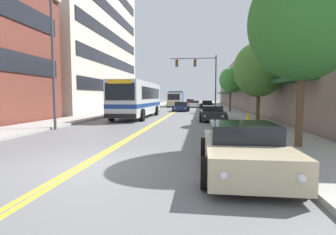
{
  "coord_description": "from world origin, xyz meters",
  "views": [
    {
      "loc": [
        3.31,
        -6.94,
        1.96
      ],
      "look_at": [
        -0.67,
        24.72,
        -0.6
      ],
      "focal_mm": 28.0,
      "sensor_mm": 36.0,
      "label": 1
    }
  ],
  "objects": [
    {
      "name": "office_tower_left",
      "position": [
        -14.89,
        28.93,
        11.82
      ],
      "size": [
        12.08,
        24.29,
        23.64
      ],
      "color": "beige",
      "rests_on": "ground_plane"
    },
    {
      "name": "fire_hydrant",
      "position": [
        5.95,
        8.08,
        0.57
      ],
      "size": [
        0.3,
        0.22,
        0.85
      ],
      "color": "yellow",
      "rests_on": "sidewalk_right"
    },
    {
      "name": "car_charcoal_parked_right_far",
      "position": [
        4.26,
        14.7,
        0.57
      ],
      "size": [
        2.12,
        4.44,
        1.2
      ],
      "color": "#232328",
      "rests_on": "ground_plane"
    },
    {
      "name": "street_tree_right_mid",
      "position": [
        7.36,
        12.46,
        3.87
      ],
      "size": [
        3.55,
        3.55,
        5.69
      ],
      "color": "brown",
      "rests_on": "sidewalk_right"
    },
    {
      "name": "ground_plane",
      "position": [
        0.0,
        37.0,
        0.0
      ],
      "size": [
        240.0,
        240.0,
        0.0
      ],
      "primitive_type": "plane",
      "color": "slate"
    },
    {
      "name": "storefront_row_right",
      "position": [
        12.88,
        37.0,
        4.04
      ],
      "size": [
        9.1,
        68.0,
        8.09
      ],
      "color": "gray",
      "rests_on": "ground_plane"
    },
    {
      "name": "car_red_moving_third",
      "position": [
        0.86,
        54.14,
        0.64
      ],
      "size": [
        2.16,
        4.88,
        1.36
      ],
      "color": "maroon",
      "rests_on": "ground_plane"
    },
    {
      "name": "car_navy_moving_second",
      "position": [
        0.68,
        28.37,
        0.58
      ],
      "size": [
        2.16,
        4.31,
        1.26
      ],
      "color": "#19234C",
      "rests_on": "ground_plane"
    },
    {
      "name": "street_tree_right_near",
      "position": [
        6.86,
        3.02,
        4.6
      ],
      "size": [
        3.8,
        3.8,
        6.55
      ],
      "color": "brown",
      "rests_on": "sidewalk_right"
    },
    {
      "name": "car_champagne_parked_left_near",
      "position": [
        -4.43,
        29.74,
        0.59
      ],
      "size": [
        2.2,
        4.15,
        1.28
      ],
      "color": "beige",
      "rests_on": "ground_plane"
    },
    {
      "name": "car_beige_parked_right_foreground",
      "position": [
        4.4,
        -0.11,
        0.61
      ],
      "size": [
        2.16,
        4.34,
        1.27
      ],
      "color": "#BCAD89",
      "rests_on": "ground_plane"
    },
    {
      "name": "car_black_parked_right_mid",
      "position": [
        4.31,
        36.45,
        0.63
      ],
      "size": [
        2.05,
        4.37,
        1.33
      ],
      "color": "black",
      "rests_on": "ground_plane"
    },
    {
      "name": "car_white_moving_lead",
      "position": [
        2.15,
        41.32,
        0.59
      ],
      "size": [
        2.19,
        4.92,
        1.24
      ],
      "color": "white",
      "rests_on": "ground_plane"
    },
    {
      "name": "sidewalk_right",
      "position": [
        7.08,
        37.0,
        0.07
      ],
      "size": [
        3.15,
        106.0,
        0.15
      ],
      "color": "#9E9B96",
      "rests_on": "ground_plane"
    },
    {
      "name": "sidewalk_left",
      "position": [
        -7.08,
        37.0,
        0.07
      ],
      "size": [
        3.15,
        106.0,
        0.15
      ],
      "color": "#9E9B96",
      "rests_on": "ground_plane"
    },
    {
      "name": "centre_line",
      "position": [
        0.0,
        37.0,
        0.0
      ],
      "size": [
        0.34,
        106.0,
        0.01
      ],
      "color": "yellow",
      "rests_on": "ground_plane"
    },
    {
      "name": "city_bus",
      "position": [
        -2.57,
        17.15,
        1.83
      ],
      "size": [
        2.84,
        10.94,
        3.25
      ],
      "color": "silver",
      "rests_on": "ground_plane"
    },
    {
      "name": "street_tree_right_far",
      "position": [
        6.85,
        25.79,
        3.99
      ],
      "size": [
        2.71,
        2.71,
        5.35
      ],
      "color": "brown",
      "rests_on": "sidewalk_right"
    },
    {
      "name": "street_lamp_left_near",
      "position": [
        -4.92,
        7.6,
        4.8
      ],
      "size": [
        2.66,
        0.28,
        8.0
      ],
      "color": "#47474C",
      "rests_on": "ground_plane"
    },
    {
      "name": "traffic_signal_mast",
      "position": [
        3.24,
        28.03,
        5.18
      ],
      "size": [
        6.11,
        0.38,
        7.31
      ],
      "color": "#47474C",
      "rests_on": "ground_plane"
    },
    {
      "name": "box_truck",
      "position": [
        -1.55,
        43.88,
        1.57
      ],
      "size": [
        2.83,
        7.76,
        3.02
      ],
      "color": "beige",
      "rests_on": "ground_plane"
    }
  ]
}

